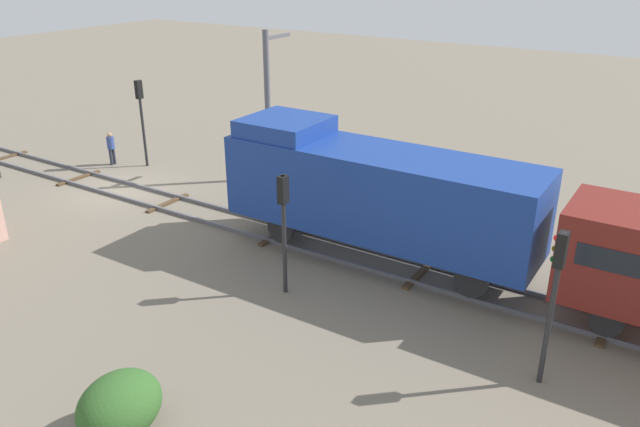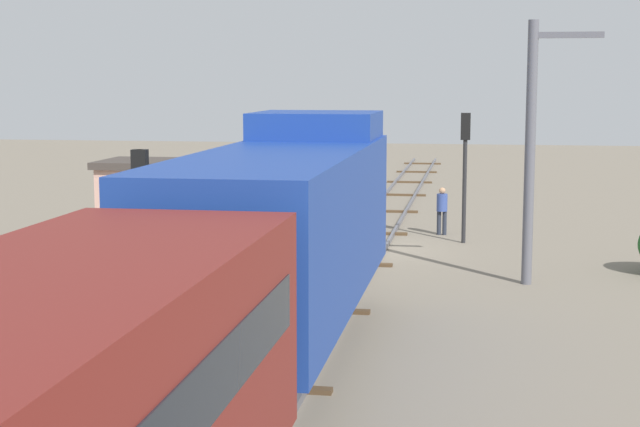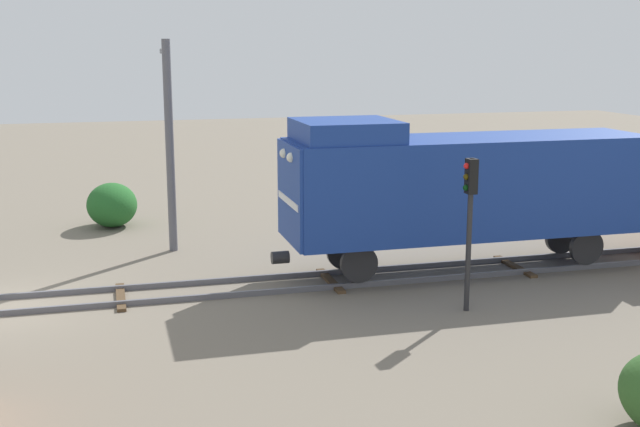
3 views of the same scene
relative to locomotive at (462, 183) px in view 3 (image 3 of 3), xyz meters
name	(u,v)px [view 3 (image 3 of 3)]	position (x,y,z in m)	size (l,w,h in m)	color
ground_plane	(5,308)	(0.00, -13.12, -2.77)	(108.18, 108.18, 0.00)	#756B5B
railway_track	(4,305)	(0.00, -13.12, -2.70)	(2.40, 72.12, 0.16)	#595960
locomotive	(462,183)	(0.00, 0.00, 0.00)	(2.90, 11.60, 4.60)	navy
traffic_signal_mid	(470,206)	(3.40, -1.36, 0.03)	(0.32, 0.34, 4.03)	#262628
catenary_mast	(169,140)	(-5.07, -8.25, 0.99)	(1.94, 0.28, 7.05)	#595960
bush_far	(112,205)	(-9.34, -10.19, -1.93)	(2.32, 1.90, 1.69)	#235F26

